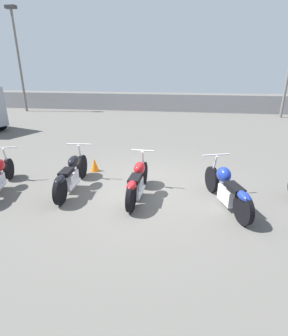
{
  "coord_description": "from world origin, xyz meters",
  "views": [
    {
      "loc": [
        0.94,
        -5.99,
        2.88
      ],
      "look_at": [
        0.0,
        -0.17,
        0.65
      ],
      "focal_mm": 28.0,
      "sensor_mm": 36.0,
      "label": 1
    }
  ],
  "objects_px": {
    "light_pole_left": "(18,51)",
    "motorcycle_slot_1": "(71,174)",
    "motorcycle_slot_3": "(227,189)",
    "motorcycle_slot_2": "(138,181)",
    "traffic_cone_near": "(95,165)"
  },
  "relations": [
    {
      "from": "motorcycle_slot_1",
      "to": "motorcycle_slot_3",
      "type": "xyz_separation_m",
      "value": [
        3.73,
        -0.27,
        0.01
      ]
    },
    {
      "from": "light_pole_left",
      "to": "motorcycle_slot_3",
      "type": "bearing_deg",
      "value": -44.62
    },
    {
      "from": "light_pole_left",
      "to": "motorcycle_slot_1",
      "type": "height_order",
      "value": "light_pole_left"
    },
    {
      "from": "motorcycle_slot_2",
      "to": "motorcycle_slot_3",
      "type": "distance_m",
      "value": 2.02
    },
    {
      "from": "motorcycle_slot_3",
      "to": "light_pole_left",
      "type": "bearing_deg",
      "value": 116.31
    },
    {
      "from": "light_pole_left",
      "to": "motorcycle_slot_3",
      "type": "relative_size",
      "value": 3.28
    },
    {
      "from": "motorcycle_slot_2",
      "to": "traffic_cone_near",
      "type": "height_order",
      "value": "motorcycle_slot_2"
    },
    {
      "from": "light_pole_left",
      "to": "motorcycle_slot_3",
      "type": "xyz_separation_m",
      "value": [
        12.6,
        -12.43,
        -3.61
      ]
    },
    {
      "from": "motorcycle_slot_2",
      "to": "motorcycle_slot_3",
      "type": "bearing_deg",
      "value": -0.69
    },
    {
      "from": "light_pole_left",
      "to": "motorcycle_slot_2",
      "type": "distance_m",
      "value": 16.66
    },
    {
      "from": "motorcycle_slot_1",
      "to": "motorcycle_slot_2",
      "type": "distance_m",
      "value": 1.72
    },
    {
      "from": "light_pole_left",
      "to": "motorcycle_slot_2",
      "type": "xyz_separation_m",
      "value": [
        10.59,
        -12.34,
        -3.62
      ]
    },
    {
      "from": "motorcycle_slot_1",
      "to": "motorcycle_slot_2",
      "type": "relative_size",
      "value": 1.12
    },
    {
      "from": "motorcycle_slot_1",
      "to": "motorcycle_slot_3",
      "type": "bearing_deg",
      "value": -8.22
    },
    {
      "from": "motorcycle_slot_1",
      "to": "motorcycle_slot_2",
      "type": "bearing_deg",
      "value": -9.91
    }
  ]
}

